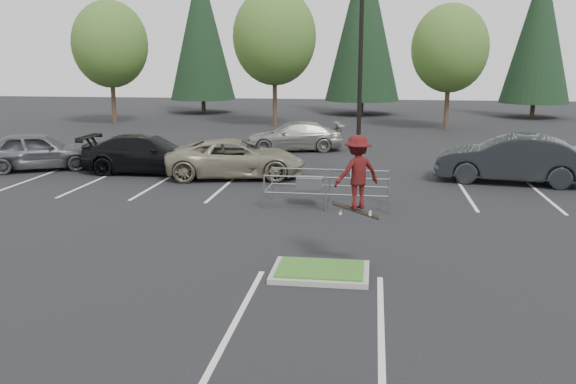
# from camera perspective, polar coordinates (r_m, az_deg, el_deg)

# --- Properties ---
(ground) EXTENTS (120.00, 120.00, 0.00)m
(ground) POSITION_cam_1_polar(r_m,az_deg,el_deg) (14.03, 3.04, -7.72)
(ground) COLOR black
(ground) RESTS_ON ground
(grass_median) EXTENTS (2.20, 1.60, 0.16)m
(grass_median) POSITION_cam_1_polar(r_m,az_deg,el_deg) (14.00, 3.04, -7.42)
(grass_median) COLOR gray
(grass_median) RESTS_ON ground
(stall_lines) EXTENTS (22.62, 17.60, 0.01)m
(stall_lines) POSITION_cam_1_polar(r_m,az_deg,el_deg) (19.90, 0.68, -1.59)
(stall_lines) COLOR silver
(stall_lines) RESTS_ON ground
(light_pole) EXTENTS (0.70, 0.60, 10.12)m
(light_pole) POSITION_cam_1_polar(r_m,az_deg,el_deg) (25.13, 6.79, 11.75)
(light_pole) COLOR gray
(light_pole) RESTS_ON ground
(decid_a) EXTENTS (5.44, 5.44, 8.91)m
(decid_a) POSITION_cam_1_polar(r_m,az_deg,el_deg) (47.20, -16.29, 12.90)
(decid_a) COLOR #38281C
(decid_a) RESTS_ON ground
(decid_b) EXTENTS (5.89, 5.89, 9.64)m
(decid_b) POSITION_cam_1_polar(r_m,az_deg,el_deg) (44.25, -1.27, 14.03)
(decid_b) COLOR #38281C
(decid_b) RESTS_ON ground
(decid_c) EXTENTS (5.12, 5.12, 8.38)m
(decid_c) POSITION_cam_1_polar(r_m,az_deg,el_deg) (43.23, 14.88, 12.62)
(decid_c) COLOR #38281C
(decid_c) RESTS_ON ground
(conif_a) EXTENTS (5.72, 5.72, 13.00)m
(conif_a) POSITION_cam_1_polar(r_m,az_deg,el_deg) (55.27, -8.11, 14.70)
(conif_a) COLOR #38281C
(conif_a) RESTS_ON ground
(conif_b) EXTENTS (6.38, 6.38, 14.50)m
(conif_b) POSITION_cam_1_polar(r_m,az_deg,el_deg) (53.72, 7.09, 15.60)
(conif_b) COLOR #38281C
(conif_b) RESTS_ON ground
(conif_c) EXTENTS (5.50, 5.50, 12.50)m
(conif_c) POSITION_cam_1_polar(r_m,az_deg,el_deg) (54.22, 22.45, 13.69)
(conif_c) COLOR #38281C
(conif_c) RESTS_ON ground
(cart_corral) EXTENTS (4.10, 1.54, 1.15)m
(cart_corral) POSITION_cam_1_polar(r_m,az_deg,el_deg) (20.22, 2.44, 0.72)
(cart_corral) COLOR gray
(cart_corral) RESTS_ON ground
(skateboarder) EXTENTS (1.26, 1.11, 1.94)m
(skateboarder) POSITION_cam_1_polar(r_m,az_deg,el_deg) (13.93, 6.41, 1.81)
(skateboarder) COLOR black
(skateboarder) RESTS_ON ground
(car_l_tan) EXTENTS (6.01, 3.54, 1.57)m
(car_l_tan) POSITION_cam_1_polar(r_m,az_deg,el_deg) (25.11, -4.99, 3.14)
(car_l_tan) COLOR gray
(car_l_tan) RESTS_ON ground
(car_l_black) EXTENTS (5.62, 2.35, 1.62)m
(car_l_black) POSITION_cam_1_polar(r_m,az_deg,el_deg) (26.70, -12.97, 3.48)
(car_l_black) COLOR black
(car_l_black) RESTS_ON ground
(car_l_grey) EXTENTS (5.32, 3.88, 1.68)m
(car_l_grey) POSITION_cam_1_polar(r_m,az_deg,el_deg) (28.90, -22.47, 3.58)
(car_l_grey) COLOR #46484D
(car_l_grey) RESTS_ON ground
(car_r_charc) EXTENTS (6.02, 2.94, 1.90)m
(car_r_charc) POSITION_cam_1_polar(r_m,az_deg,el_deg) (25.50, 20.16, 2.94)
(car_r_charc) COLOR black
(car_r_charc) RESTS_ON ground
(car_far_silver) EXTENTS (5.50, 3.17, 1.50)m
(car_far_silver) POSITION_cam_1_polar(r_m,az_deg,el_deg) (32.37, 0.66, 5.22)
(car_far_silver) COLOR gray
(car_far_silver) RESTS_ON ground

